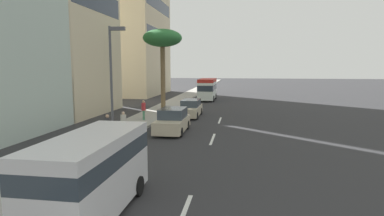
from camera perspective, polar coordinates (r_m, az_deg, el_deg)
name	(u,v)px	position (r m, az deg, el deg)	size (l,w,h in m)	color
ground_plane	(224,109)	(35.27, 5.92, -0.18)	(198.00, 198.00, 0.00)	#2D2D30
sidewalk_right	(166,107)	(36.22, -4.79, 0.16)	(162.00, 2.97, 0.15)	#9E9B93
lane_stripe_near	(183,216)	(10.42, -1.69, -19.08)	(3.20, 0.16, 0.01)	silver
lane_stripe_mid	(213,139)	(20.51, 3.78, -5.67)	(3.20, 0.16, 0.01)	silver
lane_stripe_far	(220,120)	(27.69, 5.11, -2.25)	(3.20, 0.16, 0.01)	silver
minibus_lead	(207,89)	(44.36, 2.82, 3.57)	(6.35, 2.26, 3.03)	silver
car_second	(173,121)	(22.52, -3.57, -2.40)	(4.41, 1.96, 1.72)	beige
van_third	(93,170)	(10.50, -17.71, -10.66)	(5.30, 2.12, 2.56)	silver
car_fourth	(191,108)	(29.68, -0.25, -0.09)	(4.76, 1.80, 1.61)	beige
pedestrian_near_lamp	(108,126)	(20.06, -15.16, -3.22)	(0.34, 0.25, 1.62)	beige
pedestrian_mid_block	(123,122)	(21.33, -12.41, -2.55)	(0.38, 0.38, 1.59)	#333338
pedestrian_by_tree	(144,109)	(27.13, -8.83, -0.21)	(0.36, 0.28, 1.69)	#4C8C66
palm_tree	(162,40)	(33.42, -5.41, 12.26)	(4.08, 4.08, 8.45)	brown
street_lamp	(113,73)	(18.60, -14.26, 6.29)	(0.24, 0.97, 6.82)	#4C4C51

